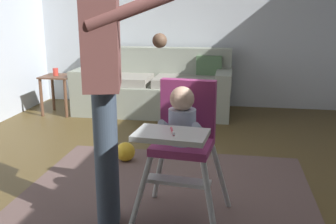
% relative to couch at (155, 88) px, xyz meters
% --- Properties ---
extents(ground, '(6.14, 7.54, 0.10)m').
position_rel_couch_xyz_m(ground, '(0.46, -2.48, -0.38)').
color(ground, brown).
extents(wall_far, '(5.34, 0.06, 2.50)m').
position_rel_couch_xyz_m(wall_far, '(0.46, 0.52, 0.92)').
color(wall_far, silver).
rests_on(wall_far, ground).
extents(area_rug, '(2.20, 2.56, 0.01)m').
position_rel_couch_xyz_m(area_rug, '(0.58, -2.79, -0.33)').
color(area_rug, brown).
rests_on(area_rug, ground).
extents(couch, '(2.08, 0.86, 0.86)m').
position_rel_couch_xyz_m(couch, '(0.00, 0.00, 0.00)').
color(couch, gray).
rests_on(couch, ground).
extents(high_chair, '(0.66, 0.77, 0.94)m').
position_rel_couch_xyz_m(high_chair, '(0.75, -2.79, 0.31)').
color(high_chair, silver).
rests_on(high_chair, ground).
extents(adult_standing, '(0.59, 0.50, 1.69)m').
position_rel_couch_xyz_m(adult_standing, '(0.29, -2.91, 0.63)').
color(adult_standing, '#3B4959').
rests_on(adult_standing, ground).
extents(toy_ball, '(0.18, 0.18, 0.18)m').
position_rel_couch_xyz_m(toy_ball, '(0.09, -1.83, -0.24)').
color(toy_ball, gold).
rests_on(toy_ball, ground).
extents(side_table, '(0.40, 0.40, 0.52)m').
position_rel_couch_xyz_m(side_table, '(-1.26, -0.31, 0.05)').
color(side_table, brown).
rests_on(side_table, ground).
extents(sippy_cup, '(0.07, 0.07, 0.10)m').
position_rel_couch_xyz_m(sippy_cup, '(-1.28, -0.31, 0.24)').
color(sippy_cup, '#D13D33').
rests_on(sippy_cup, side_table).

